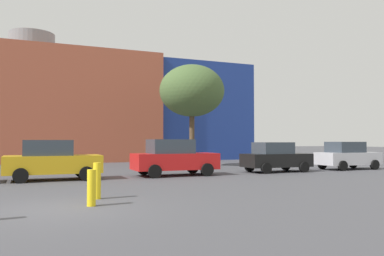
% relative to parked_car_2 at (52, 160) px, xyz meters
% --- Properties ---
extents(ground_plane, '(200.00, 200.00, 0.00)m').
position_rel_parked_car_2_xyz_m(ground_plane, '(-0.37, -8.26, -0.92)').
color(ground_plane, '#47474C').
extents(building_backdrop, '(40.97, 11.43, 11.64)m').
position_rel_parked_car_2_xyz_m(building_backdrop, '(-0.73, 19.48, 3.90)').
color(building_backdrop, '#B2563D').
rests_on(building_backdrop, ground_plane).
extents(parked_car_2, '(4.26, 2.09, 1.84)m').
position_rel_parked_car_2_xyz_m(parked_car_2, '(0.00, 0.00, 0.00)').
color(parked_car_2, gold).
rests_on(parked_car_2, ground_plane).
extents(parked_car_3, '(4.35, 2.13, 1.88)m').
position_rel_parked_car_2_xyz_m(parked_car_3, '(5.98, 0.00, 0.02)').
color(parked_car_3, red).
rests_on(parked_car_3, ground_plane).
extents(parked_car_4, '(3.98, 1.95, 1.73)m').
position_rel_parked_car_2_xyz_m(parked_car_4, '(12.28, 0.00, -0.06)').
color(parked_car_4, black).
rests_on(parked_car_4, ground_plane).
extents(parked_car_5, '(4.04, 1.98, 1.75)m').
position_rel_parked_car_2_xyz_m(parked_car_5, '(17.72, 0.00, -0.05)').
color(parked_car_5, silver).
rests_on(parked_car_5, ground_plane).
extents(bare_tree_0, '(4.57, 4.57, 7.17)m').
position_rel_parked_car_2_xyz_m(bare_tree_0, '(9.61, 6.21, 4.40)').
color(bare_tree_0, brown).
rests_on(bare_tree_0, ground_plane).
extents(bollard_yellow_1, '(0.24, 0.24, 1.13)m').
position_rel_parked_car_2_xyz_m(bollard_yellow_1, '(0.95, -6.77, -0.35)').
color(bollard_yellow_1, yellow).
rests_on(bollard_yellow_1, ground_plane).
extents(bollard_yellow_2, '(0.24, 0.24, 1.01)m').
position_rel_parked_car_2_xyz_m(bollard_yellow_2, '(0.59, -8.08, -0.41)').
color(bollard_yellow_2, yellow).
rests_on(bollard_yellow_2, ground_plane).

